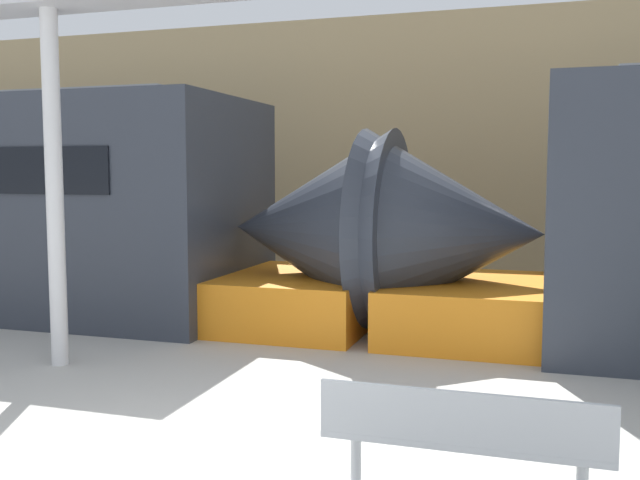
{
  "coord_description": "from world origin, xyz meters",
  "views": [
    {
      "loc": [
        2.17,
        -3.83,
        2.06
      ],
      "look_at": [
        0.06,
        2.86,
        1.4
      ],
      "focal_mm": 40.0,
      "sensor_mm": 36.0,
      "label": 1
    }
  ],
  "objects": [
    {
      "name": "station_wall",
      "position": [
        0.0,
        9.56,
        2.5
      ],
      "size": [
        56.0,
        0.2,
        5.0
      ],
      "primitive_type": "cube",
      "color": "tan",
      "rests_on": "ground_plane"
    },
    {
      "name": "bench_near",
      "position": [
        1.75,
        0.4,
        0.5
      ],
      "size": [
        1.72,
        0.44,
        0.79
      ],
      "rotation": [
        0.0,
        0.0,
        0.0
      ],
      "color": "#ADB2B7",
      "rests_on": "ground_plane"
    },
    {
      "name": "support_column_near",
      "position": [
        -2.77,
        2.52,
        1.88
      ],
      "size": [
        0.18,
        0.18,
        3.75
      ],
      "primitive_type": "cylinder",
      "color": "silver",
      "rests_on": "ground_plane"
    }
  ]
}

